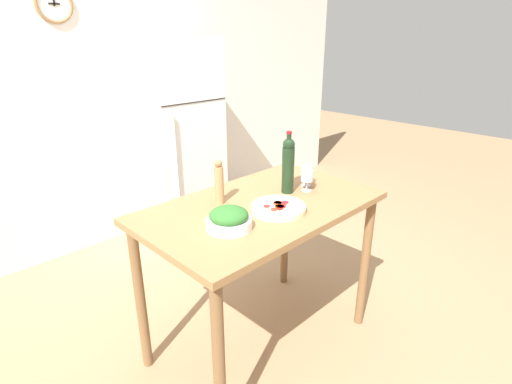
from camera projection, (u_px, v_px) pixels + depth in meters
ground_plane at (260, 341)px, 2.54m from camera, size 14.00×14.00×0.00m
wall_back at (93, 99)px, 3.37m from camera, size 6.40×0.08×2.60m
refrigerator at (177, 142)px, 3.65m from camera, size 0.67×0.65×1.79m
prep_counter at (261, 225)px, 2.23m from camera, size 1.33×0.80×0.95m
wine_bottle at (288, 164)px, 2.29m from camera, size 0.07×0.07×0.36m
wine_glass_near at (307, 177)px, 2.34m from camera, size 0.07×0.07×0.13m
wine_glass_far at (306, 172)px, 2.42m from camera, size 0.07×0.07×0.13m
pepper_mill at (219, 182)px, 2.16m from camera, size 0.05×0.05×0.25m
salad_bowl at (229, 219)px, 1.90m from camera, size 0.22×0.22×0.11m
homemade_pizza at (279, 208)px, 2.10m from camera, size 0.29×0.29×0.04m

